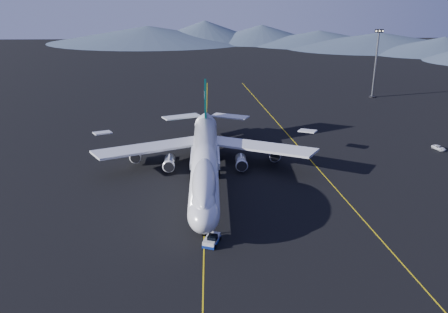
{
  "coord_description": "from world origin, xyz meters",
  "views": [
    {
      "loc": [
        1.64,
        -115.07,
        52.09
      ],
      "look_at": [
        4.82,
        2.19,
        6.0
      ],
      "focal_mm": 40.0,
      "sensor_mm": 36.0,
      "label": 1
    }
  ],
  "objects_px": {
    "pushback_tug": "(212,240)",
    "service_van": "(439,148)",
    "floodlight_mast": "(376,64)",
    "boeing_747": "(205,161)"
  },
  "relations": [
    {
      "from": "boeing_747",
      "to": "floodlight_mast",
      "type": "xyz_separation_m",
      "value": [
        67.75,
        82.41,
        7.99
      ]
    },
    {
      "from": "service_van",
      "to": "pushback_tug",
      "type": "bearing_deg",
      "value": -167.82
    },
    {
      "from": "floodlight_mast",
      "to": "boeing_747",
      "type": "bearing_deg",
      "value": -129.42
    },
    {
      "from": "floodlight_mast",
      "to": "pushback_tug",
      "type": "bearing_deg",
      "value": -120.62
    },
    {
      "from": "boeing_747",
      "to": "pushback_tug",
      "type": "bearing_deg",
      "value": -87.1
    },
    {
      "from": "boeing_747",
      "to": "service_van",
      "type": "height_order",
      "value": "boeing_747"
    },
    {
      "from": "pushback_tug",
      "to": "service_van",
      "type": "xyz_separation_m",
      "value": [
        67.5,
        50.79,
        -0.07
      ]
    },
    {
      "from": "service_van",
      "to": "floodlight_mast",
      "type": "distance_m",
      "value": 62.58
    },
    {
      "from": "pushback_tug",
      "to": "service_van",
      "type": "height_order",
      "value": "pushback_tug"
    },
    {
      "from": "pushback_tug",
      "to": "service_van",
      "type": "distance_m",
      "value": 84.47
    }
  ]
}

